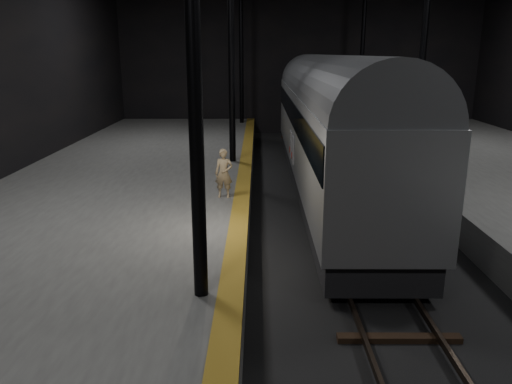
{
  "coord_description": "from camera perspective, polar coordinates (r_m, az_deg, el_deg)",
  "views": [
    {
      "loc": [
        -2.73,
        -12.53,
        5.38
      ],
      "look_at": [
        -2.79,
        -0.43,
        2.0
      ],
      "focal_mm": 35.0,
      "sensor_mm": 36.0,
      "label": 1
    }
  ],
  "objects": [
    {
      "name": "track",
      "position": [
        13.88,
        11.68,
        -7.23
      ],
      "size": [
        2.4,
        43.0,
        0.24
      ],
      "color": "#3F3328",
      "rests_on": "ground"
    },
    {
      "name": "woman",
      "position": [
        15.54,
        -3.7,
        2.13
      ],
      "size": [
        0.59,
        0.42,
        1.54
      ],
      "primitive_type": "imported",
      "rotation": [
        0.0,
        0.0,
        -0.09
      ],
      "color": "tan",
      "rests_on": "platform_left"
    },
    {
      "name": "ground",
      "position": [
        13.91,
        11.66,
        -7.49
      ],
      "size": [
        44.0,
        44.0,
        0.0
      ],
      "primitive_type": "plane",
      "color": "black",
      "rests_on": "ground"
    },
    {
      "name": "platform_left",
      "position": [
        14.27,
        -19.37,
        -5.32
      ],
      "size": [
        9.0,
        43.8,
        1.0
      ],
      "primitive_type": "cube",
      "color": "#4E4E4B",
      "rests_on": "ground"
    },
    {
      "name": "tactile_strip",
      "position": [
        13.28,
        -2.0,
        -3.63
      ],
      "size": [
        0.5,
        43.8,
        0.01
      ],
      "primitive_type": "cube",
      "color": "olive",
      "rests_on": "platform_left"
    },
    {
      "name": "train",
      "position": [
        19.68,
        8.32,
        8.19
      ],
      "size": [
        2.91,
        19.42,
        5.19
      ],
      "color": "#A3A6AB",
      "rests_on": "ground"
    }
  ]
}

